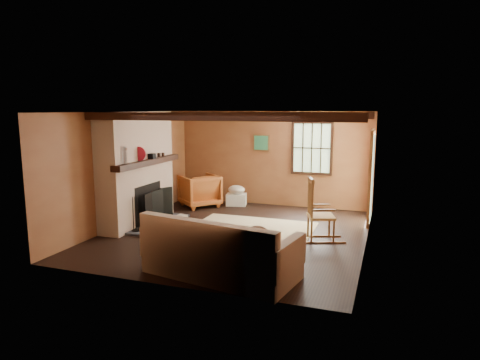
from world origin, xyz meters
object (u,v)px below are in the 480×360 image
at_px(rocking_chair, 319,214).
at_px(laundry_basket, 236,199).
at_px(armchair, 199,190).
at_px(fireplace, 138,173).
at_px(sofa, 219,255).

height_order(rocking_chair, laundry_basket, rocking_chair).
bearing_deg(rocking_chair, armchair, 41.29).
height_order(fireplace, sofa, fireplace).
bearing_deg(rocking_chair, fireplace, 71.59).
height_order(rocking_chair, armchair, rocking_chair).
height_order(rocking_chair, sofa, rocking_chair).
xyz_separation_m(rocking_chair, armchair, (-3.32, 1.85, -0.10)).
bearing_deg(laundry_basket, sofa, -73.05).
bearing_deg(laundry_basket, fireplace, -120.35).
xyz_separation_m(fireplace, laundry_basket, (1.38, 2.36, -0.95)).
bearing_deg(fireplace, rocking_chair, 1.15).
xyz_separation_m(sofa, armchair, (-2.23, 4.12, 0.08)).
xyz_separation_m(laundry_basket, armchair, (-0.84, -0.43, 0.26)).
bearing_deg(laundry_basket, rocking_chair, -42.65).
relative_size(fireplace, laundry_basket, 4.80).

